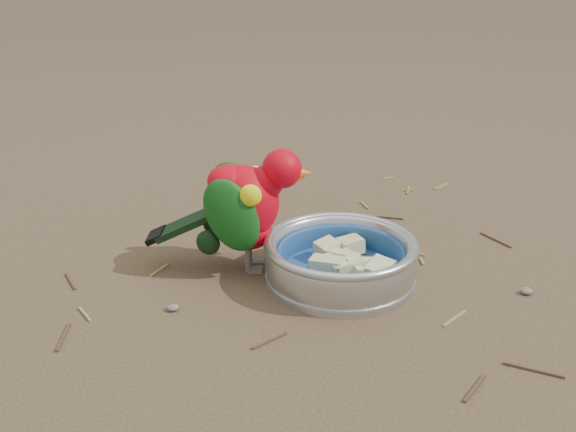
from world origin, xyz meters
name	(u,v)px	position (x,y,z in m)	size (l,w,h in m)	color
ground	(278,284)	(0.00, 0.00, 0.00)	(60.00, 60.00, 0.00)	#4F3C2B
food_bowl	(340,276)	(0.08, -0.02, 0.01)	(0.20, 0.20, 0.02)	#B2B2BA
bowl_wall	(341,256)	(0.08, -0.02, 0.04)	(0.20, 0.20, 0.04)	#B2B2BA
fruit_wedges	(340,261)	(0.08, -0.02, 0.03)	(0.12, 0.12, 0.03)	beige
lory_parrot	(245,213)	(-0.03, 0.06, 0.08)	(0.10, 0.21, 0.17)	#C00212
ground_debris	(296,255)	(0.05, 0.07, 0.00)	(0.90, 0.80, 0.01)	olive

